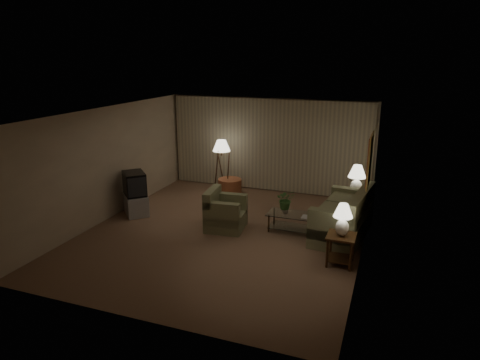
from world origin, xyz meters
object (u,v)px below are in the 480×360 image
(side_table_near, at_px, (341,244))
(armchair, at_px, (226,213))
(table_lamp_far, at_px, (357,177))
(tv_cabinet, at_px, (136,204))
(sofa, at_px, (342,218))
(coffee_table, at_px, (292,220))
(crt_tv, at_px, (134,184))
(ottoman, at_px, (230,187))
(side_table_far, at_px, (355,202))
(vase, at_px, (285,210))
(floor_lamp, at_px, (222,165))
(table_lamp_near, at_px, (343,217))

(side_table_near, bearing_deg, armchair, 162.02)
(table_lamp_far, xyz_separation_m, tv_cabinet, (-5.20, -1.60, -0.78))
(sofa, bearing_deg, coffee_table, -77.27)
(coffee_table, bearing_deg, crt_tv, -176.33)
(tv_cabinet, bearing_deg, coffee_table, 49.39)
(coffee_table, distance_m, crt_tv, 3.99)
(armchair, distance_m, ottoman, 2.55)
(side_table_far, relative_size, table_lamp_far, 0.82)
(sofa, relative_size, vase, 13.30)
(ottoman, bearing_deg, side_table_far, -10.84)
(crt_tv, height_order, ottoman, crt_tv)
(floor_lamp, bearing_deg, crt_tv, -120.27)
(side_table_far, xyz_separation_m, table_lamp_near, (-0.00, -2.60, 0.57))
(vase, bearing_deg, floor_lamp, 139.14)
(table_lamp_far, distance_m, floor_lamp, 3.91)
(table_lamp_near, relative_size, coffee_table, 0.58)
(table_lamp_near, relative_size, tv_cabinet, 0.67)
(side_table_far, bearing_deg, tv_cabinet, -162.86)
(side_table_far, height_order, coffee_table, side_table_far)
(side_table_near, bearing_deg, table_lamp_near, 159.44)
(sofa, height_order, table_lamp_near, table_lamp_near)
(tv_cabinet, distance_m, ottoman, 2.81)
(side_table_near, distance_m, table_lamp_near, 0.56)
(armchair, bearing_deg, coffee_table, -81.43)
(armchair, bearing_deg, crt_tv, 81.55)
(side_table_near, distance_m, vase, 1.88)
(side_table_near, xyz_separation_m, ottoman, (-3.56, 3.28, -0.19))
(coffee_table, bearing_deg, tv_cabinet, -176.33)
(side_table_near, distance_m, table_lamp_far, 2.67)
(armchair, height_order, table_lamp_near, table_lamp_near)
(tv_cabinet, bearing_deg, vase, 49.54)
(table_lamp_far, xyz_separation_m, crt_tv, (-5.20, -1.60, -0.25))
(coffee_table, relative_size, tv_cabinet, 1.17)
(sofa, distance_m, coffee_table, 1.12)
(sofa, height_order, ottoman, sofa)
(tv_cabinet, bearing_deg, ottoman, 99.97)
(sofa, xyz_separation_m, side_table_far, (0.15, 1.25, -0.03))
(sofa, relative_size, ottoman, 3.23)
(sofa, bearing_deg, side_table_far, -179.30)
(sofa, xyz_separation_m, crt_tv, (-5.05, -0.35, 0.36))
(table_lamp_far, bearing_deg, coffee_table, -132.84)
(table_lamp_near, relative_size, floor_lamp, 0.40)
(armchair, xyz_separation_m, tv_cabinet, (-2.49, 0.12, -0.12))
(ottoman, bearing_deg, crt_tv, -125.75)
(crt_tv, distance_m, ottoman, 2.87)
(armchair, height_order, floor_lamp, floor_lamp)
(side_table_near, relative_size, table_lamp_far, 0.82)
(side_table_near, distance_m, floor_lamp, 5.10)
(table_lamp_near, distance_m, ottoman, 4.90)
(coffee_table, bearing_deg, vase, -180.00)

